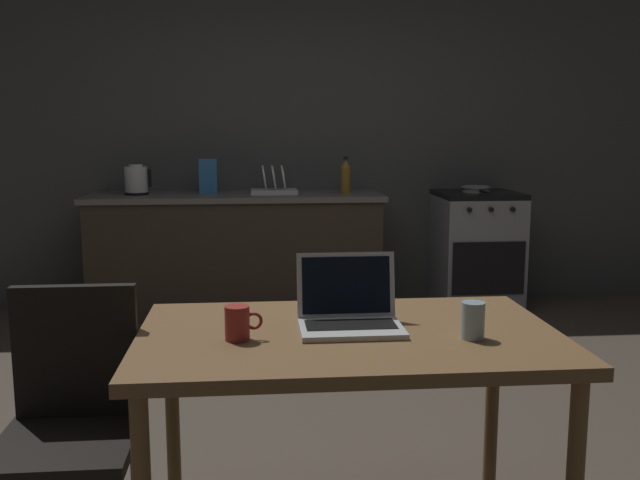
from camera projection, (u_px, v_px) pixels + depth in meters
The scene contains 14 objects.
ground_plane at pixel (343, 424), 3.30m from camera, with size 12.00×12.00×0.00m, color #473D33.
back_wall at pixel (343, 126), 5.54m from camera, with size 6.40×0.10×2.77m, color #464746.
kitchen_counter at pixel (237, 253), 5.27m from camera, with size 2.16×0.64×0.89m.
stove_oven at pixel (476, 249), 5.44m from camera, with size 0.60×0.62×0.89m.
dining_table at pixel (349, 354), 2.21m from camera, with size 1.31×0.81×0.74m.
chair at pixel (71, 415), 2.14m from camera, with size 0.40×0.40×0.89m.
laptop at pixel (349, 314), 2.23m from camera, with size 0.32×0.26×0.23m.
electric_kettle at pixel (136, 180), 5.12m from camera, with size 0.19×0.17×0.22m.
bottle at pixel (346, 176), 5.20m from camera, with size 0.07×0.07×0.27m.
frying_pan at pixel (476, 189), 5.33m from camera, with size 0.22×0.39×0.05m.
coffee_mug at pixel (238, 323), 2.10m from camera, with size 0.11×0.07×0.10m.
drinking_glass at pixel (473, 320), 2.12m from camera, with size 0.07×0.07×0.11m.
cereal_box at pixel (208, 176), 5.18m from camera, with size 0.13×0.05×0.26m.
dish_rack at pixel (274, 187), 5.22m from camera, with size 0.34×0.26×0.21m.
Camera 1 is at (-0.40, -3.10, 1.37)m, focal length 39.70 mm.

